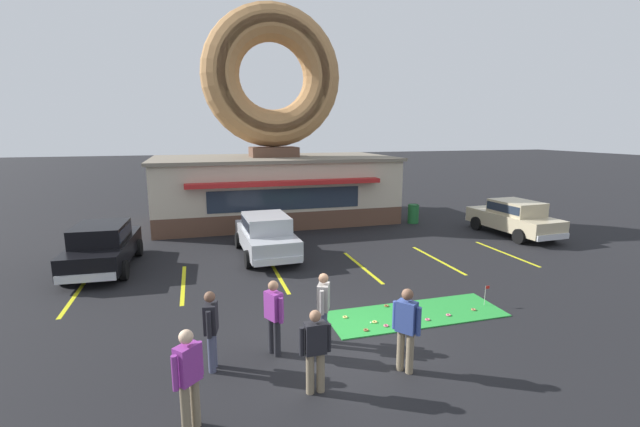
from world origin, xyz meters
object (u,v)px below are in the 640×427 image
Objects in this scene: car_black at (103,245)px; golf_ball at (371,323)px; car_champagne at (514,216)px; pedestrian_beanie_man at (274,314)px; pedestrian_hooded_kid at (323,305)px; pedestrian_leather_jacket_man at (406,326)px; pedestrian_blue_sweater_man at (211,327)px; putting_flag_pin at (486,291)px; car_silver at (266,233)px; pedestrian_clipboard_woman at (315,348)px; trash_bin at (413,214)px; pedestrian_crossing_woman at (188,375)px.

golf_ball is at bearing -42.56° from car_black.
car_champagne is 2.80× the size of pedestrian_beanie_man.
pedestrian_beanie_man reaches higher than pedestrian_hooded_kid.
car_black is 11.14m from pedestrian_leather_jacket_man.
car_champagne is 15.69m from pedestrian_blue_sweater_man.
pedestrian_blue_sweater_man is at bearing -165.73° from golf_ball.
putting_flag_pin is 0.33× the size of pedestrian_hooded_kid.
pedestrian_beanie_man is (-1.14, -0.15, 0.00)m from pedestrian_hooded_kid.
car_silver is 8.93m from pedestrian_clipboard_woman.
car_black is 8.24m from pedestrian_blue_sweater_man.
pedestrian_hooded_kid is 1.69× the size of trash_bin.
pedestrian_beanie_man is (-1.02, -7.36, 0.04)m from car_silver.
pedestrian_blue_sweater_man is 1.76m from pedestrian_crossing_woman.
car_silver reaches higher than trash_bin.
trash_bin is at bearing 49.88° from pedestrian_crossing_woman.
putting_flag_pin is at bearing 20.44° from pedestrian_crossing_woman.
pedestrian_beanie_man is (-2.54, -0.74, 0.86)m from golf_ball.
pedestrian_beanie_man reaches higher than golf_ball.
car_silver is 2.88× the size of pedestrian_clipboard_woman.
car_black reaches higher than trash_bin.
putting_flag_pin is 6.09m from pedestrian_beanie_man.
trash_bin is at bearing 72.19° from putting_flag_pin.
pedestrian_crossing_woman is (-4.07, -0.57, -0.01)m from pedestrian_leather_jacket_man.
trash_bin is (-3.13, 3.62, -0.37)m from car_champagne.
pedestrian_hooded_kid reaches higher than golf_ball.
putting_flag_pin is 0.12× the size of car_champagne.
pedestrian_leather_jacket_man is (1.35, -8.74, 0.09)m from car_silver.
pedestrian_beanie_man is (1.29, 0.24, 0.00)m from pedestrian_blue_sweater_man.
golf_ball is 0.03× the size of pedestrian_blue_sweater_man.
pedestrian_beanie_man is 2.59m from pedestrian_crossing_woman.
pedestrian_blue_sweater_man is 15.46m from trash_bin.
pedestrian_blue_sweater_man is at bearing -170.86° from pedestrian_hooded_kid.
pedestrian_beanie_man is at bearing -172.37° from pedestrian_hooded_kid.
pedestrian_leather_jacket_man reaches higher than trash_bin.
pedestrian_crossing_woman is (-7.70, -2.87, 0.52)m from putting_flag_pin.
pedestrian_leather_jacket_man is at bearing 5.12° from pedestrian_clipboard_woman.
pedestrian_hooded_kid is at bearing -126.67° from trash_bin.
car_black is 10.21m from pedestrian_clipboard_woman.
golf_ball is 9.74m from car_black.
pedestrian_clipboard_woman is at bearing -132.07° from golf_ball.
putting_flag_pin is 0.12× the size of car_black.
pedestrian_leather_jacket_man is at bearing -30.29° from pedestrian_beanie_man.
pedestrian_crossing_woman is (-1.70, -1.95, 0.04)m from pedestrian_beanie_man.
putting_flag_pin is at bearing -107.81° from trash_bin.
trash_bin is (10.55, 11.30, -0.41)m from pedestrian_blue_sweater_man.
car_champagne is at bearing 45.58° from putting_flag_pin.
pedestrian_blue_sweater_man is 2.46m from pedestrian_hooded_kid.
pedestrian_clipboard_woman is at bearing -142.97° from car_champagne.
trash_bin reaches higher than golf_ball.
pedestrian_beanie_man is at bearing -129.94° from trash_bin.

